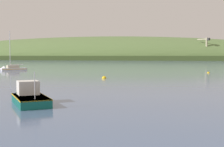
{
  "coord_description": "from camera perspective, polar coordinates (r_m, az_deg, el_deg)",
  "views": [
    {
      "loc": [
        11.28,
        -3.72,
        3.81
      ],
      "look_at": [
        4.52,
        41.95,
        1.05
      ],
      "focal_mm": 49.19,
      "sensor_mm": 36.0,
      "label": 1
    }
  ],
  "objects": [
    {
      "name": "sailboat_midwater_white",
      "position": [
        81.11,
        -18.42,
        0.71
      ],
      "size": [
        6.61,
        6.52,
        10.78
      ],
      "rotation": [
        0.0,
        0.0,
        3.91
      ],
      "color": "white",
      "rests_on": "ground"
    },
    {
      "name": "dockside_crane",
      "position": [
        245.63,
        17.13,
        4.22
      ],
      "size": [
        8.89,
        7.93,
        17.23
      ],
      "rotation": [
        0.0,
        0.0,
        2.44
      ],
      "color": "#4C4C51",
      "rests_on": "ground"
    },
    {
      "name": "mooring_buoy_foreground",
      "position": [
        50.43,
        -1.48,
        -0.92
      ],
      "size": [
        0.77,
        0.77,
        0.85
      ],
      "color": "yellow",
      "rests_on": "ground"
    },
    {
      "name": "far_shoreline_hill",
      "position": [
        282.1,
        -1.68,
        2.67
      ],
      "size": [
        485.33,
        131.87,
        41.91
      ],
      "rotation": [
        0.0,
        0.0,
        -0.05
      ],
      "color": "#3C4E24",
      "rests_on": "ground"
    },
    {
      "name": "mooring_buoy_far_upstream",
      "position": [
        68.88,
        17.49,
        0.09
      ],
      "size": [
        0.54,
        0.54,
        0.62
      ],
      "color": "yellow",
      "rests_on": "ground"
    },
    {
      "name": "fishing_boat_moored",
      "position": [
        25.16,
        -15.14,
        -4.52
      ],
      "size": [
        4.75,
        5.72,
        3.42
      ],
      "rotation": [
        0.0,
        0.0,
        2.15
      ],
      "color": "#0F564C",
      "rests_on": "ground"
    }
  ]
}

